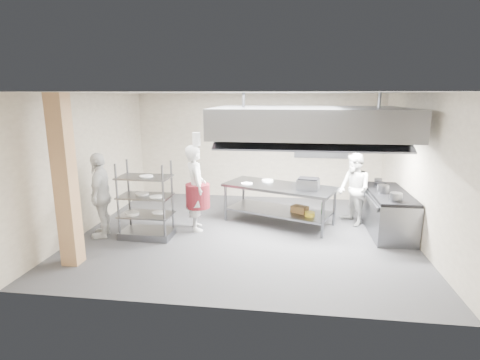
# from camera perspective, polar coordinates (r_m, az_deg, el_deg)

# --- Properties ---
(floor) EXTENTS (7.00, 7.00, 0.00)m
(floor) POSITION_cam_1_polar(r_m,az_deg,el_deg) (8.30, 0.86, -8.01)
(floor) COLOR #29292B
(floor) RESTS_ON ground
(ceiling) EXTENTS (7.00, 7.00, 0.00)m
(ceiling) POSITION_cam_1_polar(r_m,az_deg,el_deg) (7.75, 0.94, 13.18)
(ceiling) COLOR silver
(ceiling) RESTS_ON wall_back
(wall_back) EXTENTS (7.00, 0.00, 7.00)m
(wall_back) POSITION_cam_1_polar(r_m,az_deg,el_deg) (10.84, 2.72, 5.14)
(wall_back) COLOR tan
(wall_back) RESTS_ON ground
(wall_left) EXTENTS (0.00, 6.00, 6.00)m
(wall_left) POSITION_cam_1_polar(r_m,az_deg,el_deg) (8.98, -21.91, 2.59)
(wall_left) COLOR tan
(wall_left) RESTS_ON ground
(wall_right) EXTENTS (0.00, 6.00, 6.00)m
(wall_right) POSITION_cam_1_polar(r_m,az_deg,el_deg) (8.27, 25.78, 1.41)
(wall_right) COLOR tan
(wall_right) RESTS_ON ground
(column) EXTENTS (0.30, 0.30, 3.00)m
(column) POSITION_cam_1_polar(r_m,az_deg,el_deg) (7.08, -25.06, -0.26)
(column) COLOR tan
(column) RESTS_ON floor
(exhaust_hood) EXTENTS (4.00, 2.50, 0.60)m
(exhaust_hood) POSITION_cam_1_polar(r_m,az_deg,el_deg) (8.13, 10.50, 8.72)
(exhaust_hood) COLOR slate
(exhaust_hood) RESTS_ON ceiling
(hood_strip_a) EXTENTS (1.60, 0.12, 0.04)m
(hood_strip_a) POSITION_cam_1_polar(r_m,az_deg,el_deg) (8.16, 4.04, 6.66)
(hood_strip_a) COLOR white
(hood_strip_a) RESTS_ON exhaust_hood
(hood_strip_b) EXTENTS (1.60, 0.12, 0.04)m
(hood_strip_b) POSITION_cam_1_polar(r_m,az_deg,el_deg) (8.26, 16.69, 6.22)
(hood_strip_b) COLOR white
(hood_strip_b) RESTS_ON exhaust_hood
(wall_shelf) EXTENTS (1.50, 0.28, 0.04)m
(wall_shelf) POSITION_cam_1_polar(r_m,az_deg,el_deg) (10.68, 12.34, 4.74)
(wall_shelf) COLOR slate
(wall_shelf) RESTS_ON wall_back
(island) EXTENTS (2.75, 1.91, 0.91)m
(island) POSITION_cam_1_polar(r_m,az_deg,el_deg) (8.81, 5.94, -3.70)
(island) COLOR gray
(island) RESTS_ON floor
(island_worktop) EXTENTS (2.75, 1.91, 0.06)m
(island_worktop) POSITION_cam_1_polar(r_m,az_deg,el_deg) (8.70, 6.01, -1.02)
(island_worktop) COLOR slate
(island_worktop) RESTS_ON island
(island_undershelf) EXTENTS (2.52, 1.74, 0.04)m
(island_undershelf) POSITION_cam_1_polar(r_m,az_deg,el_deg) (8.86, 5.92, -4.66)
(island_undershelf) COLOR slate
(island_undershelf) RESTS_ON island
(pass_rack) EXTENTS (1.09, 0.65, 1.62)m
(pass_rack) POSITION_cam_1_polar(r_m,az_deg,el_deg) (8.06, -14.19, -3.00)
(pass_rack) COLOR slate
(pass_rack) RESTS_ON floor
(cooking_range) EXTENTS (0.80, 2.00, 0.84)m
(cooking_range) POSITION_cam_1_polar(r_m,az_deg,el_deg) (8.86, 21.53, -4.70)
(cooking_range) COLOR slate
(cooking_range) RESTS_ON floor
(range_top) EXTENTS (0.78, 1.96, 0.06)m
(range_top) POSITION_cam_1_polar(r_m,az_deg,el_deg) (8.75, 21.77, -1.88)
(range_top) COLOR black
(range_top) RESTS_ON cooking_range
(chef_head) EXTENTS (0.68, 0.81, 1.90)m
(chef_head) POSITION_cam_1_polar(r_m,az_deg,el_deg) (8.29, -6.76, -1.23)
(chef_head) COLOR white
(chef_head) RESTS_ON floor
(chef_line) EXTENTS (0.89, 0.99, 1.67)m
(chef_line) POSITION_cam_1_polar(r_m,az_deg,el_deg) (8.98, 16.96, -1.37)
(chef_line) COLOR silver
(chef_line) RESTS_ON floor
(chef_plating) EXTENTS (0.66, 1.13, 1.80)m
(chef_plating) POSITION_cam_1_polar(r_m,az_deg,el_deg) (8.38, -20.45, -2.17)
(chef_plating) COLOR white
(chef_plating) RESTS_ON floor
(griddle) EXTENTS (0.54, 0.46, 0.23)m
(griddle) POSITION_cam_1_polar(r_m,az_deg,el_deg) (8.42, 10.34, -0.62)
(griddle) COLOR slate
(griddle) RESTS_ON island_worktop
(wicker_basket) EXTENTS (0.43, 0.39, 0.16)m
(wicker_basket) POSITION_cam_1_polar(r_m,az_deg,el_deg) (8.70, 9.08, -4.42)
(wicker_basket) COLOR olive
(wicker_basket) RESTS_ON island_undershelf
(stockpot) EXTENTS (0.24, 0.24, 0.17)m
(stockpot) POSITION_cam_1_polar(r_m,az_deg,el_deg) (8.60, 20.95, -1.27)
(stockpot) COLOR gray
(stockpot) RESTS_ON range_top
(plate_stack) EXTENTS (0.28, 0.28, 0.05)m
(plate_stack) POSITION_cam_1_polar(r_m,az_deg,el_deg) (8.14, -14.08, -4.95)
(plate_stack) COLOR white
(plate_stack) RESTS_ON pass_rack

